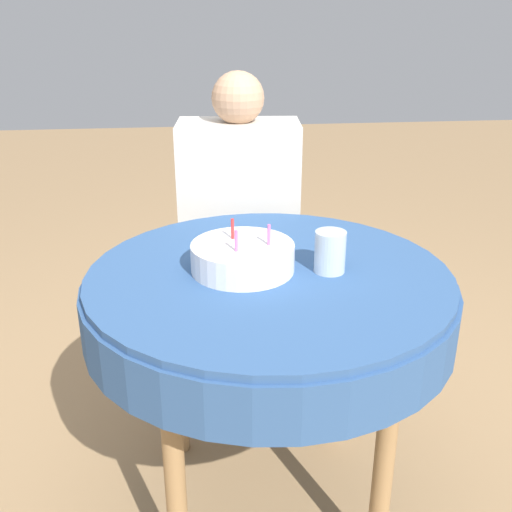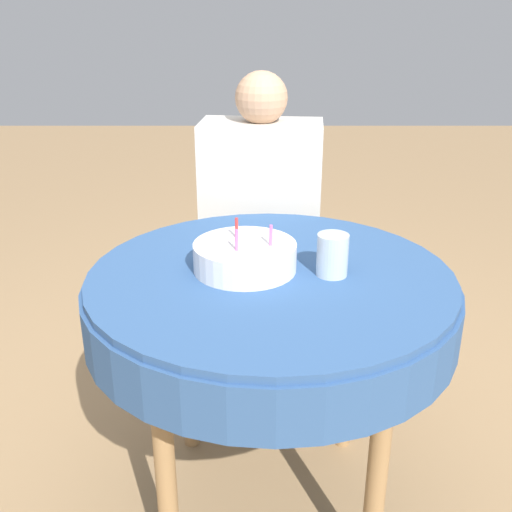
{
  "view_description": "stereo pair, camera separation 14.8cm",
  "coord_description": "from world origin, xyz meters",
  "px_view_note": "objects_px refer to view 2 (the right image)",
  "views": [
    {
      "loc": [
        -0.18,
        -1.36,
        1.36
      ],
      "look_at": [
        -0.03,
        0.01,
        0.79
      ],
      "focal_mm": 42.0,
      "sensor_mm": 36.0,
      "label": 1
    },
    {
      "loc": [
        -0.04,
        -1.36,
        1.36
      ],
      "look_at": [
        -0.03,
        0.01,
        0.79
      ],
      "focal_mm": 42.0,
      "sensor_mm": 36.0,
      "label": 2
    }
  ],
  "objects_px": {
    "birthday_cake": "(243,257)",
    "person": "(259,210)",
    "chair": "(260,263)",
    "drinking_glass": "(331,255)"
  },
  "relations": [
    {
      "from": "person",
      "to": "chair",
      "type": "bearing_deg",
      "value": 90.0
    },
    {
      "from": "birthday_cake",
      "to": "person",
      "type": "bearing_deg",
      "value": 85.96
    },
    {
      "from": "person",
      "to": "drinking_glass",
      "type": "bearing_deg",
      "value": -70.35
    },
    {
      "from": "chair",
      "to": "birthday_cake",
      "type": "bearing_deg",
      "value": -89.1
    },
    {
      "from": "chair",
      "to": "person",
      "type": "xyz_separation_m",
      "value": [
        -0.01,
        -0.08,
        0.24
      ]
    },
    {
      "from": "chair",
      "to": "birthday_cake",
      "type": "relative_size",
      "value": 3.25
    },
    {
      "from": "person",
      "to": "drinking_glass",
      "type": "xyz_separation_m",
      "value": [
        0.17,
        -0.66,
        0.1
      ]
    },
    {
      "from": "person",
      "to": "drinking_glass",
      "type": "relative_size",
      "value": 11.05
    },
    {
      "from": "chair",
      "to": "person",
      "type": "bearing_deg",
      "value": -90.0
    },
    {
      "from": "drinking_glass",
      "to": "birthday_cake",
      "type": "bearing_deg",
      "value": 171.81
    }
  ]
}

